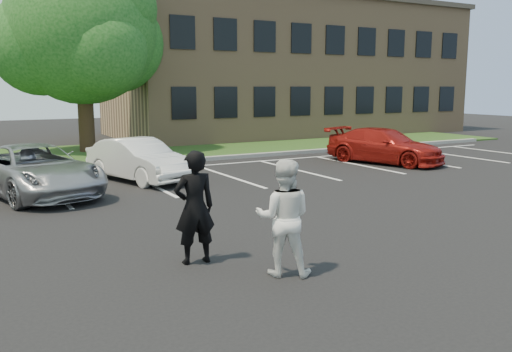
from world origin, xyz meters
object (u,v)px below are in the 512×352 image
at_px(car_silver_minivan, 35,170).
at_px(car_white_sedan, 138,160).
at_px(tree, 83,33).
at_px(man_white_shirt, 284,218).
at_px(office_building, 287,68).
at_px(man_black_suit, 195,207).
at_px(car_red_compact, 385,146).

xyz_separation_m(car_silver_minivan, car_white_sedan, (3.23, 0.94, -0.03)).
xyz_separation_m(tree, man_white_shirt, (-0.83, -18.25, -4.40)).
xyz_separation_m(office_building, man_black_suit, (-15.72, -21.93, -3.18)).
relative_size(office_building, car_silver_minivan, 4.37).
distance_m(office_building, car_white_sedan, 19.76).
distance_m(man_black_suit, man_white_shirt, 1.60).
relative_size(car_white_sedan, car_red_compact, 0.88).
height_order(car_silver_minivan, car_white_sedan, car_silver_minivan).
xyz_separation_m(man_black_suit, car_silver_minivan, (-1.63, 7.60, -0.27)).
height_order(tree, car_white_sedan, tree).
bearing_deg(car_white_sedan, tree, 71.05).
relative_size(tree, car_silver_minivan, 1.72).
distance_m(car_silver_minivan, car_red_compact, 12.99).
bearing_deg(car_red_compact, office_building, 53.49).
distance_m(tree, car_red_compact, 14.05).
height_order(tree, man_black_suit, tree).
relative_size(office_building, man_white_shirt, 11.85).
xyz_separation_m(tree, man_black_suit, (-1.85, -17.02, -4.37)).
distance_m(man_black_suit, car_red_compact, 13.79).
distance_m(tree, car_white_sedan, 9.68).
relative_size(man_black_suit, car_silver_minivan, 0.38).
distance_m(tree, man_black_suit, 17.67).
bearing_deg(office_building, car_white_sedan, -136.52).
bearing_deg(man_black_suit, office_building, -121.61).
distance_m(office_building, car_silver_minivan, 22.76).
bearing_deg(man_white_shirt, car_red_compact, -104.39).
bearing_deg(car_white_sedan, car_red_compact, -21.68).
bearing_deg(car_red_compact, tree, 116.48).
bearing_deg(car_white_sedan, office_building, 26.19).
bearing_deg(tree, car_silver_minivan, -110.26).
xyz_separation_m(office_building, tree, (-13.87, -4.91, 1.19)).
xyz_separation_m(man_black_suit, car_red_compact, (11.37, 7.79, -0.29)).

